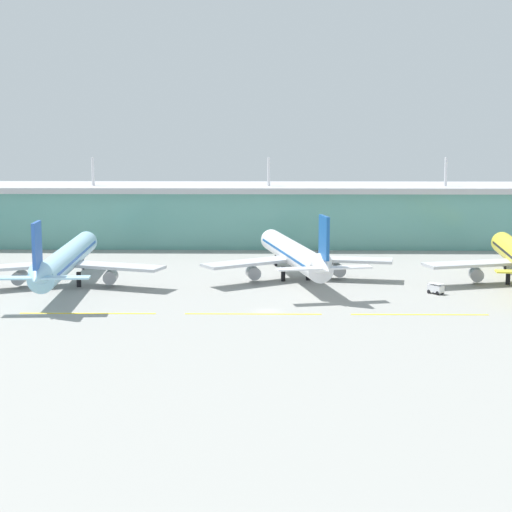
# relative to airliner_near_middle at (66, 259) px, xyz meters

# --- Properties ---
(ground_plane) EXTENTS (600.00, 600.00, 0.00)m
(ground_plane) POSITION_rel_airliner_near_middle_xyz_m (48.64, -27.51, -6.46)
(ground_plane) COLOR gray
(terminal_building) EXTENTS (288.00, 34.00, 28.47)m
(terminal_building) POSITION_rel_airliner_near_middle_xyz_m (48.64, 74.21, 3.48)
(terminal_building) COLOR #5B9E93
(terminal_building) RESTS_ON ground
(airliner_near_middle) EXTENTS (48.72, 69.99, 18.90)m
(airliner_near_middle) POSITION_rel_airliner_near_middle_xyz_m (0.00, 0.00, 0.00)
(airliner_near_middle) COLOR #9ED1EA
(airliner_near_middle) RESTS_ON ground
(airliner_center) EXTENTS (47.74, 63.16, 18.90)m
(airliner_center) POSITION_rel_airliner_near_middle_xyz_m (55.17, 9.19, -0.01)
(airliner_center) COLOR white
(airliner_center) RESTS_ON ground
(taxiway_stripe_mid_west) EXTENTS (28.00, 0.70, 0.04)m
(taxiway_stripe_mid_west) POSITION_rel_airliner_near_middle_xyz_m (11.64, -30.22, -6.44)
(taxiway_stripe_mid_west) COLOR yellow
(taxiway_stripe_mid_west) RESTS_ON ground
(taxiway_stripe_centre) EXTENTS (28.00, 0.70, 0.04)m
(taxiway_stripe_centre) POSITION_rel_airliner_near_middle_xyz_m (45.64, -30.22, -6.44)
(taxiway_stripe_centre) COLOR yellow
(taxiway_stripe_centre) RESTS_ON ground
(taxiway_stripe_mid_east) EXTENTS (28.00, 0.70, 0.04)m
(taxiway_stripe_mid_east) POSITION_rel_airliner_near_middle_xyz_m (79.64, -30.22, -6.44)
(taxiway_stripe_mid_east) COLOR yellow
(taxiway_stripe_mid_east) RESTS_ON ground
(baggage_cart) EXTENTS (3.70, 3.92, 2.48)m
(baggage_cart) POSITION_rel_airliner_near_middle_xyz_m (87.08, -8.52, -5.19)
(baggage_cart) COLOR silver
(baggage_cart) RESTS_ON ground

